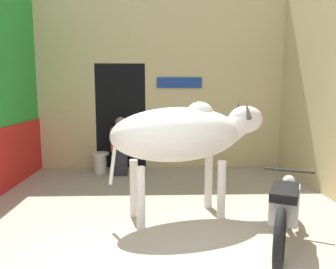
% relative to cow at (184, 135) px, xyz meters
% --- Properties ---
extents(wall_back_with_doorway, '(5.22, 0.93, 3.84)m').
position_rel_cow_xyz_m(wall_back_with_doorway, '(-0.56, 3.05, 0.55)').
color(wall_back_with_doorway, '#D1BC84').
rests_on(wall_back_with_doorway, ground_plane).
extents(cow, '(2.19, 1.19, 1.55)m').
position_rel_cow_xyz_m(cow, '(0.00, 0.00, 0.00)').
color(cow, silver).
rests_on(cow, ground_plane).
extents(motorcycle_near, '(0.90, 1.70, 0.74)m').
position_rel_cow_xyz_m(motorcycle_near, '(1.04, -0.84, -0.69)').
color(motorcycle_near, black).
rests_on(motorcycle_near, ground_plane).
extents(shopkeeper_seated, '(0.38, 0.34, 1.15)m').
position_rel_cow_xyz_m(shopkeeper_seated, '(-1.09, 2.24, -0.50)').
color(shopkeeper_seated, '#282833').
rests_on(shopkeeper_seated, ground_plane).
extents(plastic_stool, '(0.37, 0.37, 0.42)m').
position_rel_cow_xyz_m(plastic_stool, '(-1.52, 2.33, -0.88)').
color(plastic_stool, beige).
rests_on(plastic_stool, ground_plane).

